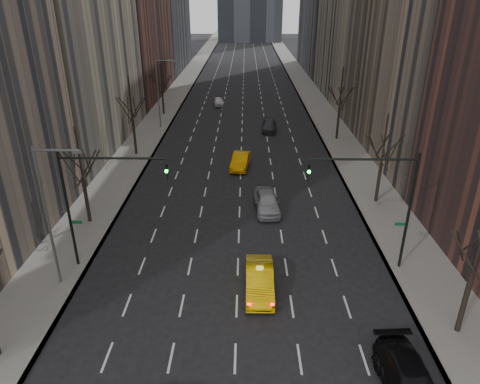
{
  "coord_description": "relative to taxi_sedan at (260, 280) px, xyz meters",
  "views": [
    {
      "loc": [
        0.45,
        -12.03,
        16.69
      ],
      "look_at": [
        0.09,
        16.44,
        3.5
      ],
      "focal_mm": 32.0,
      "sensor_mm": 36.0,
      "label": 1
    }
  ],
  "objects": [
    {
      "name": "taxi_sedan",
      "position": [
        0.0,
        0.0,
        0.0
      ],
      "size": [
        1.68,
        4.8,
        1.58
      ],
      "primitive_type": "imported",
      "rotation": [
        0.0,
        0.0,
        -0.0
      ],
      "color": "#DEAD04",
      "rests_on": "ground"
    },
    {
      "name": "traffic_mast_left",
      "position": [
        -10.48,
        2.56,
        4.7
      ],
      "size": [
        6.69,
        0.39,
        8.0
      ],
      "color": "black",
      "rests_on": "ground"
    },
    {
      "name": "tree_lw_d",
      "position": [
        -13.38,
        42.56,
        2.77
      ],
      "size": [
        3.36,
        3.5,
        7.36
      ],
      "color": "black",
      "rests_on": "ground"
    },
    {
      "name": "far_car_white",
      "position": [
        -5.32,
        48.44,
        -0.12
      ],
      "size": [
        1.99,
        4.07,
        1.34
      ],
      "primitive_type": "imported",
      "rotation": [
        0.0,
        0.0,
        0.11
      ],
      "color": "silver",
      "rests_on": "ground"
    },
    {
      "name": "far_suv_grey",
      "position": [
        2.28,
        34.35,
        -0.1
      ],
      "size": [
        2.17,
        4.83,
        1.37
      ],
      "primitive_type": "imported",
      "rotation": [
        0.0,
        0.0,
        -0.05
      ],
      "color": "#2C2D31",
      "rests_on": "ground"
    },
    {
      "name": "tree_rw_c",
      "position": [
        10.62,
        30.56,
        3.25
      ],
      "size": [
        3.36,
        3.5,
        8.74
      ],
      "color": "black",
      "rests_on": "ground"
    },
    {
      "name": "streetlight_far",
      "position": [
        -12.21,
        35.56,
        4.83
      ],
      "size": [
        2.83,
        0.22,
        9.0
      ],
      "color": "slate",
      "rests_on": "ground"
    },
    {
      "name": "sidewalk_right",
      "position": [
        10.87,
        60.56,
        -0.72
      ],
      "size": [
        4.5,
        320.0,
        0.15
      ],
      "primitive_type": "cube",
      "color": "slate",
      "rests_on": "ground"
    },
    {
      "name": "traffic_mast_right",
      "position": [
        7.73,
        2.56,
        4.7
      ],
      "size": [
        6.69,
        0.39,
        8.0
      ],
      "color": "black",
      "rests_on": "ground"
    },
    {
      "name": "sidewalk_left",
      "position": [
        -13.63,
        60.56,
        -0.72
      ],
      "size": [
        4.5,
        320.0,
        0.15
      ],
      "primitive_type": "cube",
      "color": "slate",
      "rests_on": "ground"
    },
    {
      "name": "tree_rw_a",
      "position": [
        10.62,
        -3.44,
        3.09
      ],
      "size": [
        3.36,
        3.5,
        8.28
      ],
      "color": "black",
      "rests_on": "ground"
    },
    {
      "name": "streetlight_near",
      "position": [
        -12.21,
        0.56,
        4.83
      ],
      "size": [
        2.83,
        0.22,
        9.0
      ],
      "color": "slate",
      "rests_on": "ground"
    },
    {
      "name": "tree_lw_c",
      "position": [
        -13.38,
        24.56,
        3.25
      ],
      "size": [
        3.36,
        3.5,
        8.74
      ],
      "color": "black",
      "rests_on": "ground"
    },
    {
      "name": "tree_lw_b",
      "position": [
        -13.38,
        8.56,
        2.93
      ],
      "size": [
        3.36,
        3.5,
        7.82
      ],
      "color": "black",
      "rests_on": "ground"
    },
    {
      "name": "far_taxi",
      "position": [
        -1.4,
        20.72,
        -0.02
      ],
      "size": [
        2.25,
        4.87,
        1.55
      ],
      "primitive_type": "imported",
      "rotation": [
        0.0,
        0.0,
        -0.13
      ],
      "color": "#F79D05",
      "rests_on": "ground"
    },
    {
      "name": "parked_suv_black",
      "position": [
        6.58,
        -7.6,
        0.0
      ],
      "size": [
        2.49,
        5.57,
        1.59
      ],
      "primitive_type": "imported",
      "rotation": [
        0.0,
        0.0,
        0.05
      ],
      "color": "black",
      "rests_on": "ground"
    },
    {
      "name": "tree_rw_b",
      "position": [
        10.62,
        12.56,
        2.93
      ],
      "size": [
        3.36,
        3.5,
        7.82
      ],
      "color": "black",
      "rests_on": "ground"
    },
    {
      "name": "silver_sedan_ahead",
      "position": [
        0.92,
        10.87,
        0.04
      ],
      "size": [
        2.35,
        5.01,
        1.66
      ],
      "primitive_type": "imported",
      "rotation": [
        0.0,
        0.0,
        0.08
      ],
      "color": "#95979C",
      "rests_on": "ground"
    }
  ]
}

